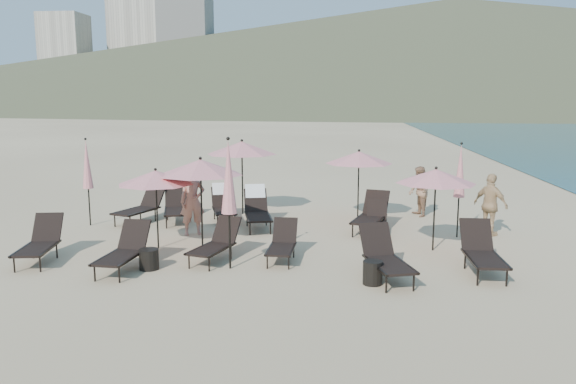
# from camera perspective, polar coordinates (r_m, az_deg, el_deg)

# --- Properties ---
(ground) EXTENTS (800.00, 800.00, 0.00)m
(ground) POSITION_cam_1_polar(r_m,az_deg,el_deg) (12.21, 0.26, -7.86)
(ground) COLOR #D6BA8C
(ground) RESTS_ON ground
(volcanic_headland) EXTENTS (690.00, 690.00, 55.00)m
(volcanic_headland) POSITION_cam_1_polar(r_m,az_deg,el_deg) (322.80, 18.54, 13.13)
(volcanic_headland) COLOR brown
(volcanic_headland) RESTS_ON ground
(hotel_skyline) EXTENTS (109.00, 82.00, 55.00)m
(hotel_skyline) POSITION_cam_1_polar(r_m,az_deg,el_deg) (298.94, -13.37, 13.24)
(hotel_skyline) COLOR beige
(hotel_skyline) RESTS_ON ground
(lounger_0) EXTENTS (0.92, 1.79, 0.98)m
(lounger_0) POSITION_cam_1_polar(r_m,az_deg,el_deg) (13.83, -23.90, -4.64)
(lounger_0) COLOR black
(lounger_0) RESTS_ON ground
(lounger_1) EXTENTS (0.76, 1.73, 0.97)m
(lounger_1) POSITION_cam_1_polar(r_m,az_deg,el_deg) (12.51, -16.33, -5.66)
(lounger_1) COLOR black
(lounger_1) RESTS_ON ground
(lounger_2) EXTENTS (1.04, 1.69, 0.91)m
(lounger_2) POSITION_cam_1_polar(r_m,az_deg,el_deg) (12.81, -7.33, -5.12)
(lounger_2) COLOR black
(lounger_2) RESTS_ON ground
(lounger_3) EXTENTS (0.61, 1.51, 0.86)m
(lounger_3) POSITION_cam_1_polar(r_m,az_deg,el_deg) (12.77, -0.58, -5.19)
(lounger_3) COLOR black
(lounger_3) RESTS_ON ground
(lounger_4) EXTENTS (1.13, 1.87, 1.01)m
(lounger_4) POSITION_cam_1_polar(r_m,az_deg,el_deg) (11.64, 9.85, -6.45)
(lounger_4) COLOR black
(lounger_4) RESTS_ON ground
(lounger_5) EXTENTS (0.70, 1.78, 1.02)m
(lounger_5) POSITION_cam_1_polar(r_m,az_deg,el_deg) (12.51, 19.13, -5.69)
(lounger_5) COLOR black
(lounger_5) RESTS_ON ground
(lounger_6) EXTENTS (1.25, 1.92, 1.03)m
(lounger_6) POSITION_cam_1_polar(r_m,az_deg,el_deg) (17.20, -14.67, -1.38)
(lounger_6) COLOR black
(lounger_6) RESTS_ON ground
(lounger_7) EXTENTS (1.14, 1.88, 1.02)m
(lounger_7) POSITION_cam_1_polar(r_m,az_deg,el_deg) (16.98, -11.29, -1.42)
(lounger_7) COLOR black
(lounger_7) RESTS_ON ground
(lounger_8) EXTENTS (1.08, 1.77, 1.04)m
(lounger_8) POSITION_cam_1_polar(r_m,az_deg,el_deg) (17.02, -6.61, -1.19)
(lounger_8) COLOR black
(lounger_8) RESTS_ON ground
(lounger_9) EXTENTS (1.07, 1.93, 1.14)m
(lounger_9) POSITION_cam_1_polar(r_m,az_deg,el_deg) (15.99, -3.16, -1.67)
(lounger_9) COLOR black
(lounger_9) RESTS_ON ground
(lounger_10) EXTENTS (0.73, 1.53, 0.85)m
(lounger_10) POSITION_cam_1_polar(r_m,az_deg,el_deg) (15.43, 8.93, -2.75)
(lounger_10) COLOR black
(lounger_10) RESTS_ON ground
(lounger_11) EXTENTS (1.18, 1.94, 1.05)m
(lounger_11) POSITION_cam_1_polar(r_m,az_deg,el_deg) (15.64, 8.44, -2.22)
(lounger_11) COLOR black
(lounger_11) RESTS_ON ground
(umbrella_open_0) EXTENTS (1.85, 1.85, 1.99)m
(umbrella_open_0) POSITION_cam_1_polar(r_m,az_deg,el_deg) (13.87, -13.29, 1.45)
(umbrella_open_0) COLOR black
(umbrella_open_0) RESTS_ON ground
(umbrella_open_1) EXTENTS (2.08, 2.08, 2.24)m
(umbrella_open_1) POSITION_cam_1_polar(r_m,az_deg,el_deg) (13.84, -8.88, 2.50)
(umbrella_open_1) COLOR black
(umbrella_open_1) RESTS_ON ground
(umbrella_open_2) EXTENTS (1.90, 1.90, 2.05)m
(umbrella_open_2) POSITION_cam_1_polar(r_m,az_deg,el_deg) (13.76, 14.79, 1.55)
(umbrella_open_2) COLOR black
(umbrella_open_2) RESTS_ON ground
(umbrella_open_3) EXTENTS (2.21, 2.21, 2.38)m
(umbrella_open_3) POSITION_cam_1_polar(r_m,az_deg,el_deg) (17.67, -4.71, 4.49)
(umbrella_open_3) COLOR black
(umbrella_open_3) RESTS_ON ground
(umbrella_open_4) EXTENTS (2.00, 2.00, 2.16)m
(umbrella_open_4) POSITION_cam_1_polar(r_m,az_deg,el_deg) (16.76, 7.22, 3.49)
(umbrella_open_4) COLOR black
(umbrella_open_4) RESTS_ON ground
(umbrella_closed_0) EXTENTS (0.33, 0.33, 2.85)m
(umbrella_closed_0) POSITION_cam_1_polar(r_m,az_deg,el_deg) (11.90, -6.04, 1.43)
(umbrella_closed_0) COLOR black
(umbrella_closed_0) RESTS_ON ground
(umbrella_closed_1) EXTENTS (0.30, 0.30, 2.52)m
(umbrella_closed_1) POSITION_cam_1_polar(r_m,az_deg,el_deg) (15.29, 17.09, 2.00)
(umbrella_closed_1) COLOR black
(umbrella_closed_1) RESTS_ON ground
(umbrella_closed_2) EXTENTS (0.30, 0.30, 2.54)m
(umbrella_closed_2) POSITION_cam_1_polar(r_m,az_deg,el_deg) (17.00, -19.75, 2.61)
(umbrella_closed_2) COLOR black
(umbrella_closed_2) RESTS_ON ground
(side_table_0) EXTENTS (0.42, 0.42, 0.45)m
(side_table_0) POSITION_cam_1_polar(r_m,az_deg,el_deg) (12.51, -13.94, -6.65)
(side_table_0) COLOR black
(side_table_0) RESTS_ON ground
(side_table_1) EXTENTS (0.39, 0.39, 0.48)m
(side_table_1) POSITION_cam_1_polar(r_m,az_deg,el_deg) (11.33, 8.59, -8.10)
(side_table_1) COLOR black
(side_table_1) RESTS_ON ground
(beachgoer_a) EXTENTS (0.78, 0.66, 1.83)m
(beachgoer_a) POSITION_cam_1_polar(r_m,az_deg,el_deg) (15.25, -9.67, -0.93)
(beachgoer_a) COLOR #A26858
(beachgoer_a) RESTS_ON ground
(beachgoer_b) EXTENTS (0.77, 0.89, 1.56)m
(beachgoer_b) POSITION_cam_1_polar(r_m,az_deg,el_deg) (17.88, 13.20, 0.05)
(beachgoer_b) COLOR #9F7152
(beachgoer_b) RESTS_ON ground
(beachgoer_c) EXTENTS (0.97, 1.00, 1.68)m
(beachgoer_c) POSITION_cam_1_polar(r_m,az_deg,el_deg) (15.88, 19.89, -1.23)
(beachgoer_c) COLOR tan
(beachgoer_c) RESTS_ON ground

